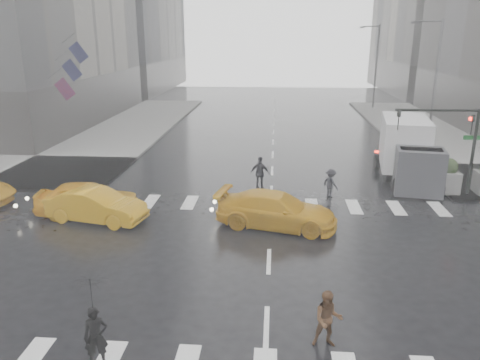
# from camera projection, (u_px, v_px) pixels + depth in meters

# --- Properties ---
(ground) EXTENTS (120.00, 120.00, 0.00)m
(ground) POSITION_uv_depth(u_px,v_px,m) (269.00, 261.00, 17.10)
(ground) COLOR black
(ground) RESTS_ON ground
(sidewalk_nw) EXTENTS (35.00, 35.00, 0.15)m
(sidewalk_nw) POSITION_uv_depth(u_px,v_px,m) (13.00, 144.00, 35.14)
(sidewalk_nw) COLOR gray
(sidewalk_nw) RESTS_ON ground
(road_markings) EXTENTS (18.00, 48.00, 0.01)m
(road_markings) POSITION_uv_depth(u_px,v_px,m) (269.00, 261.00, 17.09)
(road_markings) COLOR silver
(road_markings) RESTS_ON ground
(traffic_signal_pole) EXTENTS (4.45, 0.42, 4.50)m
(traffic_signal_pole) POSITION_uv_depth(u_px,v_px,m) (455.00, 134.00, 23.11)
(traffic_signal_pole) COLOR black
(traffic_signal_pole) RESTS_ON ground
(street_lamp_near) EXTENTS (2.15, 0.22, 9.00)m
(street_lamp_near) POSITION_uv_depth(u_px,v_px,m) (433.00, 80.00, 31.98)
(street_lamp_near) COLOR #59595B
(street_lamp_near) RESTS_ON ground
(street_lamp_far) EXTENTS (2.15, 0.22, 9.00)m
(street_lamp_far) POSITION_uv_depth(u_px,v_px,m) (375.00, 63.00, 51.03)
(street_lamp_far) COLOR #59595B
(street_lamp_far) RESTS_ON ground
(planter_west) EXTENTS (1.10, 1.10, 1.80)m
(planter_west) POSITION_uv_depth(u_px,v_px,m) (408.00, 176.00, 24.11)
(planter_west) COLOR gray
(planter_west) RESTS_ON ground
(planter_mid) EXTENTS (1.10, 1.10, 1.80)m
(planter_mid) POSITION_uv_depth(u_px,v_px,m) (447.00, 176.00, 23.96)
(planter_mid) COLOR gray
(planter_mid) RESTS_ON ground
(flag_cluster) EXTENTS (2.87, 3.06, 4.69)m
(flag_cluster) POSITION_uv_depth(u_px,v_px,m) (68.00, 68.00, 34.13)
(flag_cluster) COLOR #59595B
(flag_cluster) RESTS_ON ground
(pedestrian_black) EXTENTS (1.24, 1.25, 2.43)m
(pedestrian_black) POSITION_uv_depth(u_px,v_px,m) (93.00, 307.00, 11.28)
(pedestrian_black) COLOR black
(pedestrian_black) RESTS_ON ground
(pedestrian_brown) EXTENTS (0.79, 0.62, 1.60)m
(pedestrian_brown) POSITION_uv_depth(u_px,v_px,m) (328.00, 319.00, 12.23)
(pedestrian_brown) COLOR #4E311C
(pedestrian_brown) RESTS_ON ground
(pedestrian_far_a) EXTENTS (1.18, 0.90, 1.80)m
(pedestrian_far_a) POSITION_uv_depth(u_px,v_px,m) (260.00, 173.00, 24.77)
(pedestrian_far_a) COLOR black
(pedestrian_far_a) RESTS_ON ground
(pedestrian_far_b) EXTENTS (1.03, 1.07, 1.48)m
(pedestrian_far_b) POSITION_uv_depth(u_px,v_px,m) (331.00, 183.00, 23.63)
(pedestrian_far_b) COLOR black
(pedestrian_far_b) RESTS_ON ground
(taxi_front) EXTENTS (4.74, 2.42, 1.55)m
(taxi_front) POSITION_uv_depth(u_px,v_px,m) (87.00, 198.00, 21.37)
(taxi_front) COLOR orange
(taxi_front) RESTS_ON ground
(taxi_mid) EXTENTS (4.67, 2.44, 1.46)m
(taxi_mid) POSITION_uv_depth(u_px,v_px,m) (96.00, 205.00, 20.59)
(taxi_mid) COLOR orange
(taxi_mid) RESTS_ON ground
(taxi_rear) EXTENTS (4.91, 3.02, 1.50)m
(taxi_rear) POSITION_uv_depth(u_px,v_px,m) (276.00, 210.00, 20.00)
(taxi_rear) COLOR orange
(taxi_rear) RESTS_ON ground
(box_truck) EXTENTS (2.43, 6.47, 3.44)m
(box_truck) POSITION_uv_depth(u_px,v_px,m) (408.00, 150.00, 25.93)
(box_truck) COLOR silver
(box_truck) RESTS_ON ground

